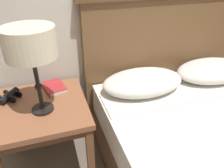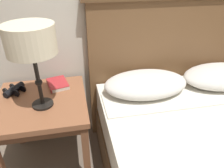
# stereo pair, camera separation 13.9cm
# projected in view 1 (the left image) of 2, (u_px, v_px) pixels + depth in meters

# --- Properties ---
(nightstand) EXTENTS (0.58, 0.58, 0.57)m
(nightstand) POSITION_uv_depth(u_px,v_px,m) (41.00, 115.00, 1.40)
(nightstand) COLOR brown
(nightstand) RESTS_ON ground_plane
(table_lamp) EXTENTS (0.27, 0.27, 0.51)m
(table_lamp) POSITION_uv_depth(u_px,v_px,m) (30.00, 45.00, 1.12)
(table_lamp) COLOR black
(table_lamp) RESTS_ON nightstand
(book_on_nightstand) EXTENTS (0.17, 0.21, 0.03)m
(book_on_nightstand) POSITION_uv_depth(u_px,v_px,m) (54.00, 87.00, 1.53)
(book_on_nightstand) COLOR silver
(book_on_nightstand) RESTS_ON nightstand
(binoculars_pair) EXTENTS (0.16, 0.16, 0.05)m
(binoculars_pair) POSITION_uv_depth(u_px,v_px,m) (9.00, 96.00, 1.42)
(binoculars_pair) COLOR black
(binoculars_pair) RESTS_ON nightstand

